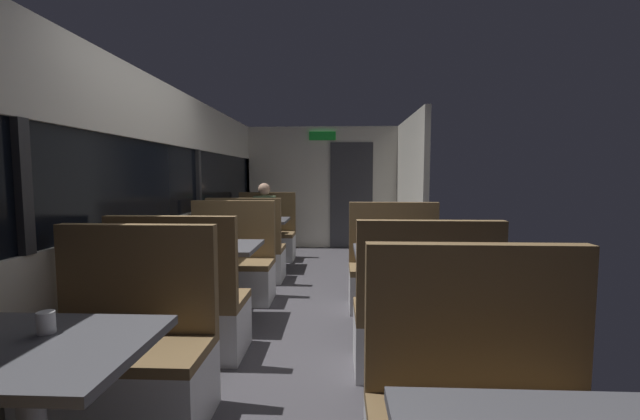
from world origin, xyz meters
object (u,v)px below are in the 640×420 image
object	(u,v)px
dining_table_mid_window	(210,256)
bench_mid_window_facing_entry	(230,271)
dining_table_rear_aisle	(407,262)
bench_rear_aisle_facing_end	(423,327)
seated_passenger	(265,227)
dining_table_far_window	(257,226)
coffee_cup_secondary	(256,216)
bench_near_window_facing_entry	(126,363)
dining_table_near_window	(29,370)
bench_rear_aisle_facing_entry	(395,277)
bench_mid_window_facing_end	(182,313)
bench_far_window_facing_entry	(266,239)
bench_far_window_facing_end	(247,256)
coffee_cup_primary	(46,322)

from	to	relation	value
dining_table_mid_window	bench_mid_window_facing_entry	distance (m)	0.77
bench_mid_window_facing_entry	dining_table_rear_aisle	distance (m)	2.03
bench_rear_aisle_facing_end	seated_passenger	world-z (taller)	seated_passenger
dining_table_far_window	coffee_cup_secondary	xyz separation A→B (m)	(-0.01, -0.03, 0.15)
bench_near_window_facing_entry	coffee_cup_secondary	xyz separation A→B (m)	(-0.01, 3.73, 0.46)
dining_table_near_window	bench_near_window_facing_entry	size ratio (longest dim) A/B	0.82
bench_mid_window_facing_entry	bench_rear_aisle_facing_entry	size ratio (longest dim) A/B	1.00
bench_mid_window_facing_end	bench_rear_aisle_facing_entry	size ratio (longest dim) A/B	1.00
bench_mid_window_facing_end	dining_table_rear_aisle	size ratio (longest dim) A/B	1.22
bench_mid_window_facing_entry	seated_passenger	world-z (taller)	seated_passenger
dining_table_near_window	dining_table_far_window	distance (m)	4.46
dining_table_rear_aisle	bench_rear_aisle_facing_end	xyz separation A→B (m)	(0.00, -0.70, -0.31)
coffee_cup_secondary	bench_far_window_facing_entry	bearing A→B (deg)	89.30
bench_far_window_facing_end	dining_table_rear_aisle	size ratio (longest dim) A/B	1.22
bench_near_window_facing_entry	bench_mid_window_facing_entry	distance (m)	2.23
dining_table_rear_aisle	coffee_cup_primary	size ratio (longest dim) A/B	10.00
dining_table_far_window	coffee_cup_secondary	size ratio (longest dim) A/B	10.00
bench_mid_window_facing_end	coffee_cup_primary	xyz separation A→B (m)	(-0.01, -1.42, 0.46)
bench_far_window_facing_end	coffee_cup_secondary	xyz separation A→B (m)	(-0.01, 0.67, 0.46)
bench_rear_aisle_facing_end	bench_rear_aisle_facing_entry	bearing A→B (deg)	90.00
dining_table_mid_window	coffee_cup_secondary	bearing A→B (deg)	90.23
dining_table_mid_window	dining_table_rear_aisle	xyz separation A→B (m)	(1.79, -0.20, 0.00)
bench_far_window_facing_entry	coffee_cup_primary	size ratio (longest dim) A/B	12.22
dining_table_near_window	coffee_cup_secondary	world-z (taller)	coffee_cup_secondary
bench_near_window_facing_entry	coffee_cup_secondary	world-z (taller)	bench_near_window_facing_entry
dining_table_mid_window	coffee_cup_secondary	size ratio (longest dim) A/B	10.00
bench_mid_window_facing_end	bench_rear_aisle_facing_end	size ratio (longest dim) A/B	1.00
dining_table_rear_aisle	bench_mid_window_facing_entry	bearing A→B (deg)	153.32
dining_table_rear_aisle	seated_passenger	size ratio (longest dim) A/B	0.71
bench_mid_window_facing_end	bench_far_window_facing_end	size ratio (longest dim) A/B	1.00
seated_passenger	coffee_cup_secondary	size ratio (longest dim) A/B	14.00
dining_table_rear_aisle	coffee_cup_primary	xyz separation A→B (m)	(-1.80, -1.92, 0.15)
dining_table_mid_window	coffee_cup_primary	world-z (taller)	coffee_cup_primary
bench_mid_window_facing_entry	dining_table_rear_aisle	xyz separation A→B (m)	(1.79, -0.90, 0.31)
dining_table_near_window	dining_table_rear_aisle	xyz separation A→B (m)	(1.79, 2.03, 0.00)
bench_rear_aisle_facing_entry	coffee_cup_primary	world-z (taller)	bench_rear_aisle_facing_entry
coffee_cup_primary	coffee_cup_secondary	world-z (taller)	same
bench_far_window_facing_entry	bench_mid_window_facing_entry	bearing A→B (deg)	-90.00
bench_far_window_facing_entry	bench_rear_aisle_facing_end	size ratio (longest dim) A/B	1.00
bench_near_window_facing_entry	bench_rear_aisle_facing_end	xyz separation A→B (m)	(1.79, 0.63, 0.00)
dining_table_far_window	dining_table_rear_aisle	distance (m)	3.02
bench_far_window_facing_entry	dining_table_rear_aisle	bearing A→B (deg)	-60.22
bench_mid_window_facing_entry	bench_near_window_facing_entry	bearing A→B (deg)	-90.00
bench_mid_window_facing_end	bench_rear_aisle_facing_entry	xyz separation A→B (m)	(1.79, 1.20, 0.00)
dining_table_mid_window	bench_mid_window_facing_entry	xyz separation A→B (m)	(0.00, 0.70, -0.31)
bench_far_window_facing_entry	coffee_cup_primary	bearing A→B (deg)	-90.07
dining_table_mid_window	seated_passenger	xyz separation A→B (m)	(0.00, 2.86, -0.10)
dining_table_far_window	dining_table_mid_window	bearing A→B (deg)	-90.00
bench_rear_aisle_facing_entry	bench_mid_window_facing_end	bearing A→B (deg)	-146.19
bench_mid_window_facing_entry	bench_far_window_facing_end	bearing A→B (deg)	90.00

